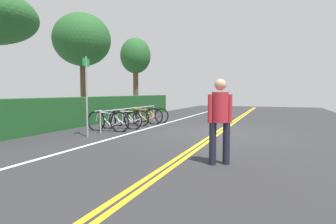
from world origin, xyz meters
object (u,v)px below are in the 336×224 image
at_px(bike_rack, 132,113).
at_px(bicycle_4, 152,115).
at_px(bicycle_2, 129,118).
at_px(sign_post_near, 87,89).
at_px(tree_mid, 82,40).
at_px(bicycle_0, 108,121).
at_px(bicycle_3, 143,116).
at_px(pedestrian, 220,116).
at_px(bicycle_1, 120,120).
at_px(tree_far_right, 135,57).

relative_size(bike_rack, bicycle_4, 2.54).
xyz_separation_m(bicycle_2, sign_post_near, (-2.87, -0.13, 1.17)).
bearing_deg(tree_mid, bicycle_0, -131.19).
xyz_separation_m(bicycle_3, pedestrian, (-5.49, -4.47, 0.60)).
distance_m(bicycle_1, pedestrian, 5.98).
xyz_separation_m(sign_post_near, tree_far_right, (9.45, 3.35, 2.29)).
xyz_separation_m(bicycle_0, pedestrian, (-3.06, -4.66, 0.60)).
relative_size(bike_rack, tree_far_right, 0.87).
height_order(bicycle_0, tree_mid, tree_mid).
relative_size(pedestrian, sign_post_near, 0.66).
xyz_separation_m(tree_mid, tree_far_right, (5.01, -0.36, -0.26)).
bearing_deg(bicycle_3, pedestrian, -140.85).
bearing_deg(bike_rack, tree_far_right, 27.04).
bearing_deg(sign_post_near, tree_mid, 39.90).
bearing_deg(bicycle_3, bicycle_4, -1.70).
relative_size(bicycle_1, bicycle_3, 1.02).
xyz_separation_m(bicycle_4, tree_mid, (-0.13, 3.83, 3.72)).
bearing_deg(bike_rack, bicycle_1, -179.97).
distance_m(bicycle_1, tree_far_right, 8.86).
bearing_deg(bicycle_4, sign_post_near, 178.48).
relative_size(bicycle_0, bicycle_3, 1.02).
relative_size(bike_rack, sign_post_near, 1.75).
bearing_deg(tree_mid, bike_rack, -112.56).
height_order(bicycle_3, tree_far_right, tree_far_right).
relative_size(bicycle_1, pedestrian, 1.05).
bearing_deg(bicycle_4, bicycle_2, 171.50).
height_order(bicycle_2, tree_far_right, tree_far_right).
height_order(bicycle_1, bicycle_4, bicycle_1).
bearing_deg(pedestrian, sign_post_near, 68.64).
bearing_deg(bicycle_0, pedestrian, -123.27).
height_order(bike_rack, bicycle_4, bike_rack).
relative_size(bicycle_3, sign_post_near, 0.68).
height_order(sign_post_near, tree_mid, tree_mid).
relative_size(sign_post_near, tree_far_right, 0.50).
relative_size(bicycle_2, sign_post_near, 0.66).
xyz_separation_m(sign_post_near, tree_mid, (4.44, 3.71, 2.56)).
bearing_deg(pedestrian, tree_far_right, 35.18).
distance_m(bicycle_1, tree_mid, 5.79).
distance_m(sign_post_near, tree_far_right, 10.29).
bearing_deg(bicycle_3, bicycle_1, 176.45).
bearing_deg(bicycle_1, bicycle_2, 7.96).
height_order(bike_rack, pedestrian, pedestrian).
bearing_deg(tree_far_right, bicycle_4, -144.58).
distance_m(bicycle_1, bicycle_4, 2.57).
bearing_deg(bicycle_2, bicycle_4, -8.50).
height_order(bicycle_3, pedestrian, pedestrian).
height_order(bicycle_2, bicycle_4, bicycle_4).
bearing_deg(tree_mid, tree_far_right, -4.11).
distance_m(bicycle_4, sign_post_near, 4.71).
height_order(bike_rack, tree_mid, tree_mid).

